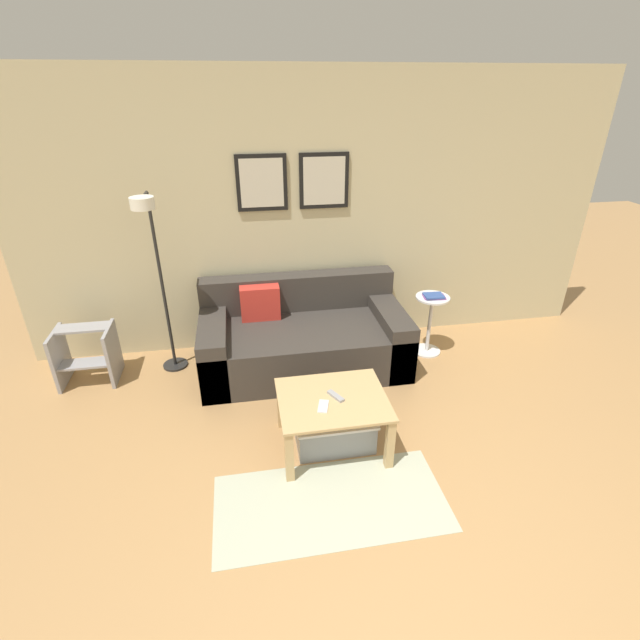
# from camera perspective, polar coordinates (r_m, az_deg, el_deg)

# --- Properties ---
(ground_plane) EXTENTS (16.00, 16.00, 0.00)m
(ground_plane) POSITION_cam_1_polar(r_m,az_deg,el_deg) (2.80, 13.28, -32.80)
(ground_plane) COLOR tan
(wall_back) EXTENTS (5.60, 0.09, 2.55)m
(wall_back) POSITION_cam_1_polar(r_m,az_deg,el_deg) (4.46, 0.13, 12.68)
(wall_back) COLOR #C6BC93
(wall_back) RESTS_ON ground_plane
(area_rug) EXTENTS (1.48, 0.70, 0.01)m
(area_rug) POSITION_cam_1_polar(r_m,az_deg,el_deg) (3.19, 1.35, -21.55)
(area_rug) COLOR #B2B79E
(area_rug) RESTS_ON ground_plane
(couch) EXTENTS (1.86, 0.97, 0.77)m
(couch) POSITION_cam_1_polar(r_m,az_deg,el_deg) (4.33, -2.16, -2.18)
(couch) COLOR #38332D
(couch) RESTS_ON ground_plane
(coffee_table) EXTENTS (0.77, 0.64, 0.42)m
(coffee_table) POSITION_cam_1_polar(r_m,az_deg,el_deg) (3.35, 1.55, -10.72)
(coffee_table) COLOR tan
(coffee_table) RESTS_ON ground_plane
(storage_bin) EXTENTS (0.58, 0.40, 0.25)m
(storage_bin) POSITION_cam_1_polar(r_m,az_deg,el_deg) (3.51, 1.70, -13.17)
(storage_bin) COLOR gray
(storage_bin) RESTS_ON ground_plane
(floor_lamp) EXTENTS (0.23, 0.45, 1.64)m
(floor_lamp) POSITION_cam_1_polar(r_m,az_deg,el_deg) (4.04, -19.67, 6.99)
(floor_lamp) COLOR black
(floor_lamp) RESTS_ON ground_plane
(side_table) EXTENTS (0.32, 0.32, 0.60)m
(side_table) POSITION_cam_1_polar(r_m,az_deg,el_deg) (4.60, 13.40, 0.05)
(side_table) COLOR white
(side_table) RESTS_ON ground_plane
(book_stack) EXTENTS (0.22, 0.16, 0.03)m
(book_stack) POSITION_cam_1_polar(r_m,az_deg,el_deg) (4.48, 13.84, 2.88)
(book_stack) COLOR #8C4C93
(book_stack) RESTS_ON side_table
(remote_control) EXTENTS (0.11, 0.15, 0.02)m
(remote_control) POSITION_cam_1_polar(r_m,az_deg,el_deg) (3.30, 1.94, -9.33)
(remote_control) COLOR #99999E
(remote_control) RESTS_ON coffee_table
(cell_phone) EXTENTS (0.10, 0.15, 0.01)m
(cell_phone) POSITION_cam_1_polar(r_m,az_deg,el_deg) (3.22, 0.40, -10.57)
(cell_phone) COLOR silver
(cell_phone) RESTS_ON coffee_table
(step_stool) EXTENTS (0.47, 0.39, 0.50)m
(step_stool) POSITION_cam_1_polar(r_m,az_deg,el_deg) (4.58, -26.81, -3.70)
(step_stool) COLOR #99999E
(step_stool) RESTS_ON ground_plane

